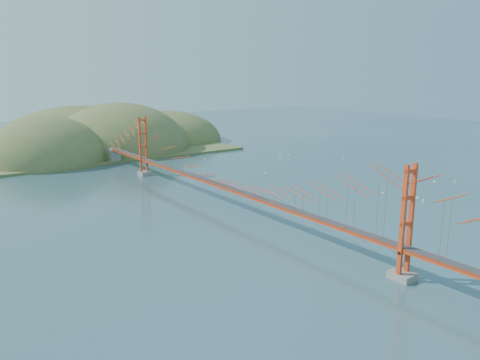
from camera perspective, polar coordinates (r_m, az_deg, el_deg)
ground at (r=70.32m, az=-1.24°, el=-3.60°), size 320.00×320.00×0.00m
bridge at (r=68.80m, az=-1.36°, el=2.04°), size 2.20×94.40×12.00m
far_headlands at (r=131.92m, az=-17.72°, el=3.62°), size 84.00×58.00×25.00m
sailboat_7 at (r=93.77m, az=3.06°, el=0.71°), size 0.64×0.58×0.73m
sailboat_0 at (r=83.31m, az=17.04°, el=-1.44°), size 0.38×0.47×0.55m
sailboat_5 at (r=94.99m, az=22.65°, el=-0.14°), size 0.58×0.59×0.67m
sailboat_14 at (r=81.97m, az=20.79°, el=-1.94°), size 0.53×0.64×0.74m
sailboat_8 at (r=114.71m, az=4.95°, el=2.94°), size 0.62×0.54×0.71m
sailboat_15 at (r=117.22m, az=5.99°, el=3.13°), size 0.46×0.55×0.64m
sailboat_1 at (r=92.03m, az=16.76°, el=-0.08°), size 0.53×0.53×0.58m
sailboat_11 at (r=95.96m, az=24.69°, el=-0.21°), size 0.54×0.54×0.58m
sailboat_17 at (r=114.06m, az=12.48°, el=2.61°), size 0.50×0.48×0.56m
sailboat_2 at (r=79.84m, az=21.47°, el=-2.39°), size 0.54×0.51×0.60m
sailboat_3 at (r=94.55m, az=-6.10°, el=0.75°), size 0.70×0.70×0.74m
sailboat_12 at (r=110.06m, az=-4.32°, el=2.51°), size 0.53×0.51×0.60m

